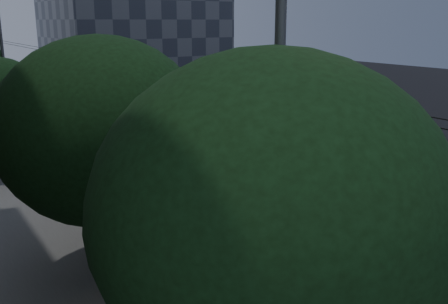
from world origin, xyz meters
name	(u,v)px	position (x,y,z in m)	size (l,w,h in m)	color
ground	(293,233)	(0.00, 0.00, 0.00)	(120.00, 120.00, 0.00)	black
tram_rails	(132,127)	(2.50, 20.00, 0.01)	(4.52, 90.00, 0.02)	#97979F
overhead_wires	(14,85)	(-4.97, 20.00, 3.47)	(2.23, 90.00, 6.00)	black
trolleybus	(172,192)	(-3.87, 1.63, 1.78)	(2.87, 12.98, 5.63)	silver
pickup_silver	(64,152)	(-4.30, 12.70, 0.77)	(2.55, 5.52, 1.53)	#919497
car_white_a	(61,140)	(-3.60, 15.67, 0.68)	(1.60, 3.99, 1.36)	#B2B1B6
car_white_b	(43,125)	(-3.45, 20.18, 0.75)	(2.10, 5.17, 1.50)	silver
car_white_c	(13,109)	(-3.81, 27.86, 0.68)	(1.45, 4.15, 1.37)	silver
car_white_d	(18,102)	(-2.70, 31.26, 0.72)	(1.70, 4.23, 1.44)	#B9BABE
tree_0	(270,212)	(-6.50, -6.73, 4.45)	(5.49, 5.49, 6.93)	#2F201A
tree_1	(102,131)	(-6.50, 0.48, 4.37)	(5.65, 5.65, 6.92)	#2F201A
streetlamp_near	(295,105)	(-4.79, -5.28, 5.73)	(2.31, 0.44, 9.46)	#58585A
streetlamp_far	(8,33)	(-4.78, 21.35, 6.47)	(2.59, 0.44, 10.81)	#58585A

